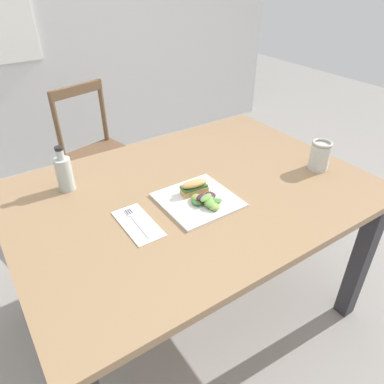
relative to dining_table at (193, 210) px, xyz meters
The scene contains 10 objects.
ground_plane 0.64m from the dining_table, 58.65° to the right, with size 8.48×8.48×0.00m, color gray.
dining_table is the anchor object (origin of this frame).
chair_wooden_far 1.08m from the dining_table, 91.21° to the left, with size 0.48×0.48×0.87m.
plate_lunch 0.14m from the dining_table, 111.20° to the right, with size 0.27×0.27×0.01m, color white.
sandwich_half_front 0.15m from the dining_table, 115.54° to the right, with size 0.11×0.06×0.06m.
salad_mixed_greens 0.18m from the dining_table, 99.22° to the right, with size 0.12×0.14×0.03m.
napkin_folded 0.32m from the dining_table, 164.16° to the right, with size 0.11×0.23×0.00m, color white.
fork_on_napkin 0.31m from the dining_table, 167.38° to the right, with size 0.03×0.19×0.00m.
bottle_cold_brew 0.53m from the dining_table, 145.90° to the left, with size 0.06×0.06×0.19m.
mason_jar_iced_tea 0.60m from the dining_table, 17.13° to the right, with size 0.09×0.09×0.13m.
Camera 1 is at (-0.74, -0.92, 1.53)m, focal length 33.52 mm.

